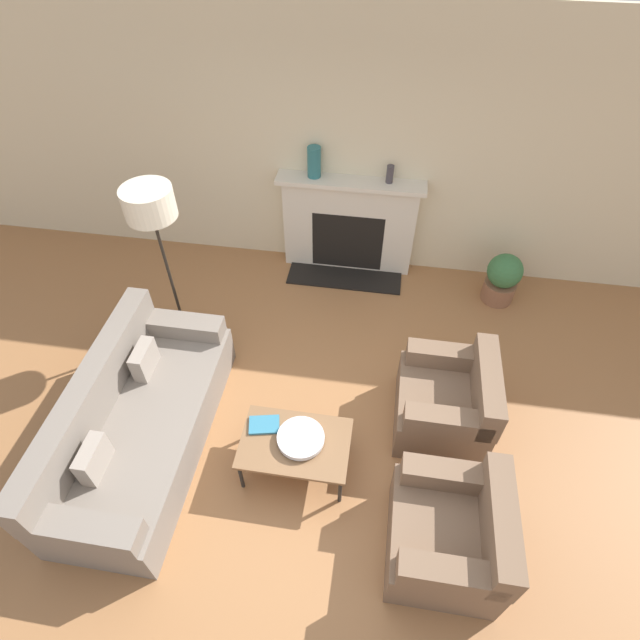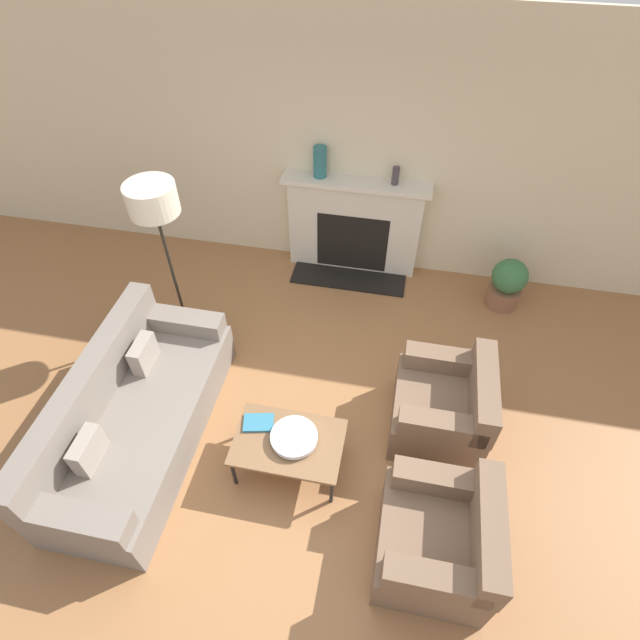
% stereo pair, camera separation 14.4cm
% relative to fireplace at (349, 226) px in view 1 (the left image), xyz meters
% --- Properties ---
extents(ground_plane, '(18.00, 18.00, 0.00)m').
position_rel_fireplace_xyz_m(ground_plane, '(-0.04, -2.77, -0.58)').
color(ground_plane, '#99663D').
extents(wall_back, '(18.00, 0.06, 2.90)m').
position_rel_fireplace_xyz_m(wall_back, '(-0.04, 0.14, 0.87)').
color(wall_back, beige).
rests_on(wall_back, ground_plane).
extents(fireplace, '(1.64, 0.59, 1.18)m').
position_rel_fireplace_xyz_m(fireplace, '(0.00, 0.00, 0.00)').
color(fireplace, beige).
rests_on(fireplace, ground_plane).
extents(couch, '(0.94, 2.19, 0.85)m').
position_rel_fireplace_xyz_m(couch, '(-1.51, -2.75, -0.27)').
color(couch, slate).
rests_on(couch, ground_plane).
extents(armchair_near, '(0.80, 0.88, 0.79)m').
position_rel_fireplace_xyz_m(armchair_near, '(1.14, -3.29, -0.27)').
color(armchair_near, brown).
rests_on(armchair_near, ground_plane).
extents(armchair_far, '(0.80, 0.88, 0.79)m').
position_rel_fireplace_xyz_m(armchair_far, '(1.14, -2.13, -0.27)').
color(armchair_far, brown).
rests_on(armchair_far, ground_plane).
extents(coffee_table, '(0.90, 0.60, 0.39)m').
position_rel_fireplace_xyz_m(coffee_table, '(-0.12, -2.77, -0.22)').
color(coffee_table, brown).
rests_on(coffee_table, ground_plane).
extents(bowl, '(0.39, 0.39, 0.06)m').
position_rel_fireplace_xyz_m(bowl, '(-0.07, -2.74, -0.15)').
color(bowl, silver).
rests_on(bowl, coffee_table).
extents(book, '(0.28, 0.22, 0.02)m').
position_rel_fireplace_xyz_m(book, '(-0.40, -2.65, -0.18)').
color(book, teal).
rests_on(book, coffee_table).
extents(floor_lamp, '(0.45, 0.45, 1.77)m').
position_rel_fireplace_xyz_m(floor_lamp, '(-1.62, -1.39, 0.97)').
color(floor_lamp, black).
rests_on(floor_lamp, ground_plane).
extents(mantel_vase_left, '(0.15, 0.15, 0.34)m').
position_rel_fireplace_xyz_m(mantel_vase_left, '(-0.41, 0.01, 0.78)').
color(mantel_vase_left, '#28666B').
rests_on(mantel_vase_left, fireplace).
extents(mantel_vase_center_left, '(0.08, 0.08, 0.19)m').
position_rel_fireplace_xyz_m(mantel_vase_center_left, '(0.41, 0.01, 0.70)').
color(mantel_vase_center_left, '#3D383D').
rests_on(mantel_vase_center_left, fireplace).
extents(potted_plant, '(0.39, 0.39, 0.61)m').
position_rel_fireplace_xyz_m(potted_plant, '(1.79, -0.34, -0.26)').
color(potted_plant, brown).
rests_on(potted_plant, ground_plane).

